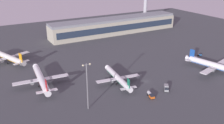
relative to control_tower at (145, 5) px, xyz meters
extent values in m
plane|color=#424449|center=(-93.69, -129.75, -23.39)|extent=(416.00, 416.00, 0.00)
cube|color=#B2AD99|center=(-51.15, -17.63, -16.39)|extent=(142.01, 22.00, 14.00)
cube|color=#263347|center=(-51.15, -28.83, -15.69)|extent=(136.33, 0.40, 6.16)
cube|color=gray|center=(-51.15, -17.63, -8.19)|extent=(142.01, 19.80, 2.40)
cylinder|color=#A8A8B2|center=(0.00, 0.00, -7.24)|extent=(4.40, 4.40, 32.29)
cylinder|color=white|center=(-43.39, -141.96, -18.78)|extent=(14.17, 40.26, 4.27)
cone|color=white|center=(-48.80, -120.84, -18.78)|extent=(4.50, 4.00, 3.84)
cube|color=white|center=(-43.67, -140.87, -19.01)|extent=(35.96, 13.28, 0.39)
cube|color=white|center=(-48.27, -122.91, -18.56)|extent=(12.65, 5.68, 0.39)
cube|color=#19479E|center=(-48.18, -123.23, -15.13)|extent=(1.22, 3.57, 7.31)
cylinder|color=slate|center=(-37.68, -139.34, -19.79)|extent=(3.40, 4.53, 2.47)
cylinder|color=slate|center=(-49.66, -142.41, -19.79)|extent=(3.40, 4.53, 2.47)
cube|color=#19479E|center=(-43.39, -141.96, -19.95)|extent=(12.96, 37.02, 0.40)
cylinder|color=#333338|center=(-41.69, -138.63, -20.78)|extent=(0.31, 0.31, 3.99)
cylinder|color=black|center=(-41.69, -138.63, -22.77)|extent=(0.74, 1.31, 1.24)
cylinder|color=#333338|center=(-46.48, -139.85, -20.78)|extent=(0.31, 0.31, 3.99)
cylinder|color=black|center=(-46.48, -139.85, -22.77)|extent=(0.74, 1.31, 1.24)
cylinder|color=white|center=(-110.03, -122.55, -19.80)|extent=(7.05, 31.67, 3.32)
cone|color=white|center=(-108.03, -105.87, -19.80)|extent=(3.39, 2.46, 3.16)
cone|color=white|center=(-112.05, -139.40, -19.80)|extent=(3.26, 2.79, 2.99)
cube|color=white|center=(-110.13, -123.42, -19.98)|extent=(28.22, 6.81, 0.31)
cube|color=white|center=(-111.85, -137.75, -19.63)|extent=(9.81, 3.23, 0.31)
cube|color=#146B4C|center=(-111.82, -137.49, -16.96)|extent=(0.59, 2.81, 5.69)
cylinder|color=slate|center=(-114.91, -122.84, -20.59)|extent=(2.29, 3.36, 1.92)
cylinder|color=slate|center=(-105.35, -123.99, -20.59)|extent=(2.29, 3.36, 1.92)
cube|color=#146B4C|center=(-110.03, -122.55, -20.72)|extent=(6.42, 29.13, 0.31)
cylinder|color=#333338|center=(-108.83, -112.54, -21.35)|extent=(0.24, 0.24, 3.11)
cylinder|color=black|center=(-108.83, -112.54, -22.91)|extent=(0.46, 1.00, 0.96)
cylinder|color=#333338|center=(-112.20, -124.49, -21.35)|extent=(0.24, 0.24, 3.11)
cylinder|color=black|center=(-112.20, -124.49, -22.91)|extent=(0.46, 1.00, 0.96)
cylinder|color=#333338|center=(-108.38, -124.95, -21.35)|extent=(0.24, 0.24, 3.11)
cylinder|color=black|center=(-108.38, -124.95, -22.91)|extent=(0.46, 1.00, 0.96)
cylinder|color=white|center=(-152.00, -102.15, -19.16)|extent=(6.64, 37.35, 3.92)
cone|color=white|center=(-150.55, -82.38, -19.16)|extent=(3.90, 2.74, 3.73)
cone|color=white|center=(-153.48, -122.12, -19.16)|extent=(3.73, 3.14, 3.53)
cube|color=white|center=(-152.08, -103.18, -19.36)|extent=(33.25, 6.54, 0.36)
cube|color=white|center=(-153.33, -120.17, -18.95)|extent=(11.51, 3.30, 0.36)
cube|color=red|center=(-153.31, -119.86, -15.80)|extent=(0.55, 3.32, 6.71)
cylinder|color=slate|center=(-157.74, -102.76, -20.09)|extent=(2.54, 3.87, 2.27)
cylinder|color=slate|center=(-146.42, -103.60, -20.09)|extent=(2.54, 3.87, 2.27)
cube|color=red|center=(-152.00, -102.15, -20.23)|extent=(6.03, 34.36, 0.37)
cylinder|color=#333338|center=(-151.13, -90.29, -20.99)|extent=(0.29, 0.29, 3.66)
cylinder|color=black|center=(-151.13, -90.29, -22.82)|extent=(0.50, 1.16, 1.14)
cylinder|color=#333338|center=(-154.46, -104.56, -20.99)|extent=(0.29, 0.29, 3.66)
cylinder|color=black|center=(-154.46, -104.56, -22.82)|extent=(0.50, 1.16, 1.14)
cylinder|color=#333338|center=(-149.93, -104.89, -20.99)|extent=(0.29, 0.29, 3.66)
cylinder|color=black|center=(-149.93, -104.89, -22.82)|extent=(0.50, 1.16, 1.14)
cylinder|color=silver|center=(-164.36, -52.51, -19.11)|extent=(17.84, 36.30, 3.97)
cone|color=silver|center=(-156.73, -71.27, -19.11)|extent=(4.41, 4.05, 3.57)
cube|color=silver|center=(-163.97, -53.48, -19.32)|extent=(32.51, 16.46, 0.37)
cube|color=silver|center=(-157.48, -69.43, -18.90)|extent=(11.58, 6.65, 0.37)
cube|color=orange|center=(-157.60, -69.14, -15.72)|extent=(1.55, 3.21, 6.79)
cylinder|color=slate|center=(-169.29, -55.64, -20.05)|extent=(3.54, 4.35, 2.30)
cylinder|color=slate|center=(-158.65, -51.32, -20.05)|extent=(3.54, 4.35, 2.30)
cube|color=orange|center=(-164.36, -52.51, -20.20)|extent=(16.34, 33.37, 0.38)
cylinder|color=#333338|center=(-168.89, -41.37, -20.96)|extent=(0.29, 0.29, 3.71)
cylinder|color=black|center=(-168.89, -41.37, -22.81)|extent=(0.82, 1.22, 1.15)
cylinder|color=#333338|center=(-165.51, -55.80, -20.96)|extent=(0.29, 0.29, 3.71)
cylinder|color=black|center=(-165.51, -55.80, -22.81)|extent=(0.82, 1.22, 1.15)
cylinder|color=#333338|center=(-161.25, -54.07, -20.96)|extent=(0.29, 0.29, 3.71)
cylinder|color=black|center=(-161.25, -54.07, -22.81)|extent=(0.82, 1.22, 1.15)
cube|color=gray|center=(-91.16, -146.18, -22.34)|extent=(3.56, 3.64, 1.20)
cube|color=#1E232D|center=(-91.16, -146.18, -21.39)|extent=(3.21, 3.26, 0.70)
cube|color=gray|center=(-89.70, -144.19, -21.64)|extent=(3.99, 4.27, 2.60)
cylinder|color=black|center=(-90.54, -147.11, -22.94)|extent=(0.77, 0.90, 0.90)
cylinder|color=black|center=(-92.23, -145.87, -22.94)|extent=(0.77, 0.90, 0.90)
cylinder|color=black|center=(-88.46, -144.28, -22.94)|extent=(0.77, 0.90, 0.90)
cylinder|color=black|center=(-90.15, -143.03, -22.94)|extent=(0.77, 0.90, 0.90)
cube|color=#D85919|center=(-103.35, -148.29, -22.34)|extent=(3.07, 3.50, 1.20)
cube|color=#1E232D|center=(-103.35, -148.29, -21.39)|extent=(2.79, 3.10, 0.70)
cylinder|color=silver|center=(-102.68, -145.67, -21.95)|extent=(2.78, 4.52, 1.80)
cylinder|color=black|center=(-102.44, -148.96, -22.94)|extent=(0.51, 0.95, 0.90)
cylinder|color=black|center=(-104.47, -148.44, -22.94)|extent=(0.51, 0.95, 0.90)
cylinder|color=black|center=(-101.49, -145.24, -22.94)|extent=(0.51, 0.95, 0.90)
cylinder|color=black|center=(-103.52, -144.72, -22.94)|extent=(0.51, 0.95, 0.90)
cube|color=#3372BF|center=(-27.02, -112.92, -22.49)|extent=(2.07, 2.20, 0.90)
cube|color=#1E232D|center=(-27.02, -112.92, -21.69)|extent=(1.84, 2.00, 0.70)
cylinder|color=black|center=(-26.58, -112.27, -22.94)|extent=(0.95, 0.56, 0.90)
cylinder|color=black|center=(-27.03, -113.70, -22.94)|extent=(0.95, 0.56, 0.90)
cylinder|color=black|center=(-28.53, -111.65, -22.94)|extent=(0.95, 0.56, 0.90)
cylinder|color=black|center=(-28.98, -113.08, -22.94)|extent=(0.95, 0.56, 0.90)
cylinder|color=slate|center=(-138.09, -140.78, -10.97)|extent=(0.70, 0.70, 24.84)
cube|color=slate|center=(-138.09, -140.78, 0.86)|extent=(4.80, 0.40, 0.40)
sphere|color=#F9EAB2|center=(-139.89, -140.78, 0.86)|extent=(0.90, 0.90, 0.90)
sphere|color=#F9EAB2|center=(-136.29, -140.78, 0.86)|extent=(0.90, 0.90, 0.90)
camera|label=1|loc=(-180.10, -241.04, 45.00)|focal=39.48mm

